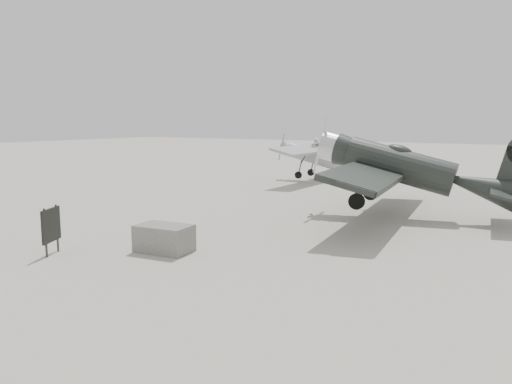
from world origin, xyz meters
TOP-DOWN VIEW (x-y plane):
  - ground at (0.00, 0.00)m, footprint 160.00×160.00m
  - lowwing_monoplane at (2.12, 7.49)m, footprint 8.69×12.16m
  - highwing_monoplane at (-6.20, 17.46)m, footprint 6.92×9.68m
  - equipment_block at (-3.01, -2.00)m, footprint 1.79×1.22m
  - sign_board at (-5.75, -4.02)m, footprint 0.50×0.97m

SIDE VIEW (x-z plane):
  - ground at x=0.00m, z-range 0.00..0.00m
  - equipment_block at x=-3.01m, z-range 0.00..0.85m
  - sign_board at x=-5.75m, z-range 0.15..1.64m
  - highwing_monoplane at x=-6.20m, z-range 0.35..3.12m
  - lowwing_monoplane at x=2.12m, z-range 0.11..4.03m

